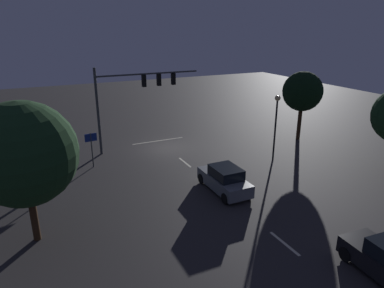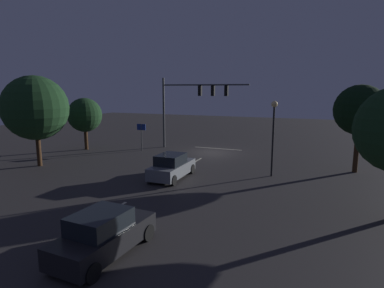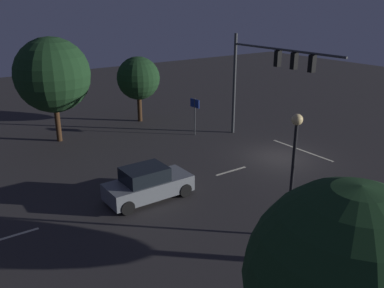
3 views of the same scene
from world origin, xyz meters
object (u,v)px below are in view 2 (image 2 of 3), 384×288
(car_approaching, at_px, (172,167))
(tree_right_far, at_px, (85,115))
(tree_left_near, at_px, (360,110))
(street_lamp_left_kerb, at_px, (274,124))
(tree_right_near, at_px, (35,108))
(route_sign, at_px, (141,131))
(traffic_signal_assembly, at_px, (192,98))
(car_distant, at_px, (103,234))

(car_approaching, xyz_separation_m, tree_right_far, (12.55, -6.34, 2.69))
(car_approaching, bearing_deg, tree_right_far, -26.81)
(car_approaching, height_order, tree_left_near, tree_left_near)
(tree_left_near, bearing_deg, tree_right_far, 0.23)
(street_lamp_left_kerb, distance_m, tree_right_near, 18.12)
(route_sign, bearing_deg, tree_right_far, 15.18)
(tree_right_near, bearing_deg, traffic_signal_assembly, -128.02)
(route_sign, relative_size, tree_left_near, 0.42)
(traffic_signal_assembly, relative_size, tree_right_near, 1.26)
(car_distant, height_order, tree_left_near, tree_left_near)
(route_sign, bearing_deg, tree_left_near, 175.74)
(route_sign, xyz_separation_m, tree_left_near, (-18.92, 1.41, 2.61))
(car_approaching, bearing_deg, car_distant, 101.39)
(route_sign, relative_size, tree_right_far, 0.52)
(tree_right_far, bearing_deg, tree_right_near, 99.56)
(car_distant, bearing_deg, tree_right_far, -48.73)
(car_distant, bearing_deg, tree_right_near, -35.68)
(car_distant, distance_m, tree_right_near, 16.99)
(tree_right_far, bearing_deg, car_distant, 131.27)
(street_lamp_left_kerb, xyz_separation_m, tree_left_near, (-5.59, -3.38, 0.90))
(street_lamp_left_kerb, xyz_separation_m, tree_right_far, (18.89, -3.28, -0.19))
(traffic_signal_assembly, height_order, route_sign, traffic_signal_assembly)
(car_approaching, distance_m, tree_left_near, 14.07)
(car_approaching, distance_m, tree_right_far, 14.31)
(street_lamp_left_kerb, bearing_deg, traffic_signal_assembly, -39.72)
(car_approaching, height_order, tree_right_near, tree_right_near)
(route_sign, bearing_deg, car_approaching, 131.68)
(tree_right_near, bearing_deg, street_lamp_left_kerb, -168.09)
(route_sign, relative_size, tree_right_near, 0.38)
(tree_right_near, height_order, tree_right_far, tree_right_near)
(traffic_signal_assembly, relative_size, tree_left_near, 1.41)
(car_distant, relative_size, street_lamp_left_kerb, 0.85)
(traffic_signal_assembly, bearing_deg, street_lamp_left_kerb, 140.28)
(traffic_signal_assembly, relative_size, tree_right_far, 1.73)
(traffic_signal_assembly, xyz_separation_m, tree_right_far, (9.93, 4.17, -1.66))
(street_lamp_left_kerb, bearing_deg, tree_right_near, 11.91)
(route_sign, bearing_deg, car_distant, 116.52)
(traffic_signal_assembly, xyz_separation_m, route_sign, (4.37, 2.66, -3.19))
(car_approaching, height_order, car_distant, same)
(car_distant, xyz_separation_m, tree_right_near, (13.45, -9.66, 3.82))
(car_approaching, relative_size, tree_left_near, 0.68)
(tree_left_near, bearing_deg, route_sign, -4.26)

